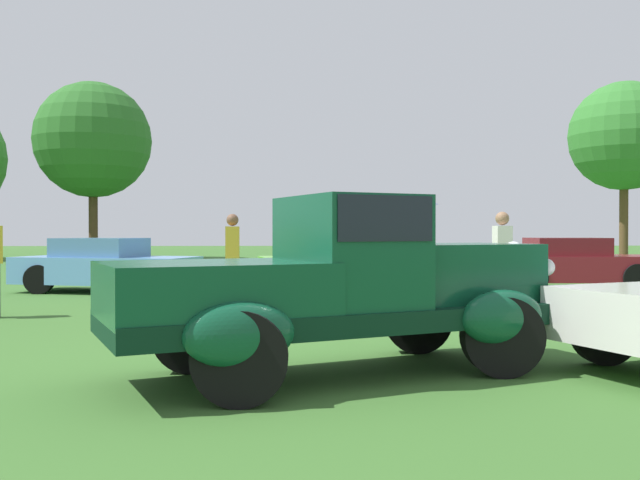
# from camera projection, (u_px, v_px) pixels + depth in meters

# --- Properties ---
(ground_plane) EXTENTS (120.00, 120.00, 0.00)m
(ground_plane) POSITION_uv_depth(u_px,v_px,m) (305.00, 367.00, 7.00)
(ground_plane) COLOR #386628
(feature_pickup_truck) EXTENTS (4.54, 3.06, 1.70)m
(feature_pickup_truck) POSITION_uv_depth(u_px,v_px,m) (342.00, 284.00, 6.60)
(feature_pickup_truck) COLOR black
(feature_pickup_truck) RESTS_ON ground_plane
(show_car_skyblue) EXTENTS (4.28, 2.71, 1.22)m
(show_car_skyblue) POSITION_uv_depth(u_px,v_px,m) (105.00, 266.00, 15.65)
(show_car_skyblue) COLOR #669EDB
(show_car_skyblue) RESTS_ON ground_plane
(show_car_lime) EXTENTS (4.68, 2.45, 1.22)m
(show_car_lime) POSITION_uv_depth(u_px,v_px,m) (358.00, 265.00, 15.84)
(show_car_lime) COLOR #60C62D
(show_car_lime) RESTS_ON ground_plane
(show_car_burgundy) EXTENTS (3.91, 1.89, 1.22)m
(show_car_burgundy) POSITION_uv_depth(u_px,v_px,m) (572.00, 264.00, 16.43)
(show_car_burgundy) COLOR maroon
(show_car_burgundy) RESTS_ON ground_plane
(spectator_between_cars) EXTENTS (0.26, 0.41, 1.69)m
(spectator_between_cars) POSITION_uv_depth(u_px,v_px,m) (502.00, 259.00, 11.28)
(spectator_between_cars) COLOR #7F7056
(spectator_between_cars) RESTS_ON ground_plane
(spectator_by_row) EXTENTS (0.27, 0.42, 1.69)m
(spectator_by_row) POSITION_uv_depth(u_px,v_px,m) (391.00, 257.00, 12.37)
(spectator_by_row) COLOR #9E998E
(spectator_by_row) RESTS_ON ground_plane
(spectator_far_side) EXTENTS (0.26, 0.41, 1.69)m
(spectator_far_side) POSITION_uv_depth(u_px,v_px,m) (233.00, 256.00, 12.67)
(spectator_far_side) COLOR #9E998E
(spectator_far_side) RESTS_ON ground_plane
(canopy_tent_left_field) EXTENTS (3.17, 3.17, 2.71)m
(canopy_tent_left_field) POSITION_uv_depth(u_px,v_px,m) (377.00, 202.00, 24.36)
(canopy_tent_left_field) COLOR #B7B7BC
(canopy_tent_left_field) RESTS_ON ground_plane
(treeline_mid_left) EXTENTS (5.74, 5.74, 8.80)m
(treeline_mid_left) POSITION_uv_depth(u_px,v_px,m) (93.00, 140.00, 34.53)
(treeline_mid_left) COLOR #47331E
(treeline_mid_left) RESTS_ON ground_plane
(treeline_center) EXTENTS (5.63, 5.63, 9.15)m
(treeline_center) POSITION_uv_depth(u_px,v_px,m) (624.00, 136.00, 36.05)
(treeline_center) COLOR brown
(treeline_center) RESTS_ON ground_plane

